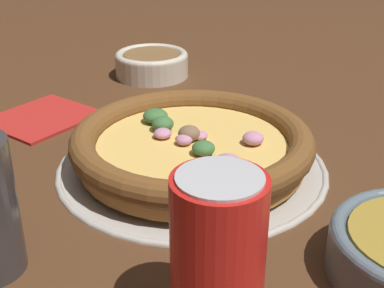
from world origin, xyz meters
TOP-DOWN VIEW (x-y plane):
  - ground_plane at (0.00, 0.00)m, footprint 3.00×3.00m
  - pizza_tray at (0.00, 0.00)m, footprint 0.31×0.31m
  - pizza at (0.00, -0.00)m, footprint 0.27×0.27m
  - bowl_far at (-0.30, 0.15)m, footprint 0.12×0.12m
  - napkin at (-0.24, -0.07)m, footprint 0.15×0.16m
  - fork at (-0.23, -0.13)m, footprint 0.10×0.17m
  - beverage_can at (0.20, -0.14)m, footprint 0.07×0.07m

SIDE VIEW (x-z plane):
  - ground_plane at x=0.00m, z-range 0.00..0.00m
  - fork at x=-0.23m, z-range 0.00..0.00m
  - pizza_tray at x=0.00m, z-range 0.00..0.01m
  - napkin at x=-0.24m, z-range 0.00..0.01m
  - bowl_far at x=-0.30m, z-range 0.00..0.04m
  - pizza at x=0.00m, z-range 0.01..0.05m
  - beverage_can at x=0.20m, z-range 0.00..0.12m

